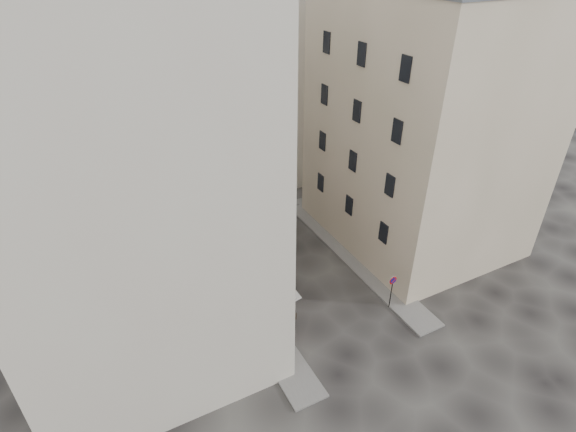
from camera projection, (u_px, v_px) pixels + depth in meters
ground at (319, 296)px, 30.10m from camera, size 90.00×90.00×0.00m
sidewalk_left at (234, 280)px, 31.34m from camera, size 2.00×22.00×0.12m
sidewalk_right at (349, 253)px, 34.09m from camera, size 2.00×18.00×0.12m
building_left at (118, 171)px, 22.84m from camera, size 12.20×16.20×20.60m
building_right at (425, 121)px, 31.94m from camera, size 12.20×14.20×18.60m
building_back at (202, 88)px, 39.16m from camera, size 18.20×10.20×18.60m
cafe_storefront at (252, 285)px, 28.18m from camera, size 1.74×7.30×3.50m
stone_steps at (246, 206)px, 39.39m from camera, size 9.00×3.15×0.80m
bollard_near at (282, 315)px, 27.80m from camera, size 0.12×0.12×0.98m
bollard_mid at (259, 282)px, 30.45m from camera, size 0.12×0.12×0.98m
bollard_far at (239, 255)px, 33.09m from camera, size 0.12×0.12×0.98m
no_parking_sign at (392, 286)px, 28.25m from camera, size 0.57×0.10×2.50m
bistro_table_a at (285, 320)px, 27.52m from camera, size 1.33×0.62×0.93m
bistro_table_b at (278, 301)px, 28.93m from camera, size 1.36×0.64×0.95m
bistro_table_c at (265, 295)px, 29.43m from camera, size 1.30×0.61×0.91m
bistro_table_d at (253, 273)px, 31.45m from camera, size 1.16×0.54×0.82m
bistro_table_e at (243, 266)px, 32.09m from camera, size 1.33×0.62×0.94m
pedestrian at (293, 286)px, 29.54m from camera, size 0.74×0.57×1.79m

